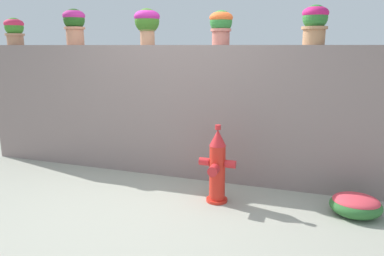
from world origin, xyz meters
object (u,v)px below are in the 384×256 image
flower_bush_left (356,204)px  potted_plant_3 (221,24)px  potted_plant_0 (14,29)px  potted_plant_1 (74,23)px  potted_plant_4 (315,21)px  potted_plant_2 (147,22)px  fire_hydrant (217,167)px

flower_bush_left → potted_plant_3: bearing=157.6°
potted_plant_0 → potted_plant_3: 3.03m
potted_plant_1 → potted_plant_4: bearing=-0.7°
potted_plant_0 → potted_plant_3: size_ratio=0.95×
potted_plant_0 → flower_bush_left: bearing=-7.4°
potted_plant_1 → potted_plant_4: (3.09, -0.04, -0.04)m
potted_plant_2 → potted_plant_4: potted_plant_2 is taller
potted_plant_3 → potted_plant_4: potted_plant_4 is taller
potted_plant_4 → fire_hydrant: 1.89m
potted_plant_2 → potted_plant_3: (0.94, 0.05, -0.04)m
potted_plant_2 → potted_plant_3: 0.94m
potted_plant_2 → flower_bush_left: (2.51, -0.60, -1.83)m
fire_hydrant → flower_bush_left: bearing=4.9°
potted_plant_2 → potted_plant_4: size_ratio=1.06×
potted_plant_0 → potted_plant_2: 2.10m
potted_plant_0 → potted_plant_1: bearing=1.2°
potted_plant_1 → fire_hydrant: size_ratio=0.56×
fire_hydrant → flower_bush_left: 1.43m
potted_plant_2 → flower_bush_left: size_ratio=0.89×
potted_plant_2 → potted_plant_1: bearing=178.6°
potted_plant_4 → flower_bush_left: (0.52, -0.59, -1.79)m
potted_plant_4 → fire_hydrant: (-0.88, -0.71, -1.52)m
flower_bush_left → fire_hydrant: bearing=-175.1°
potted_plant_0 → flower_bush_left: potted_plant_0 is taller
potted_plant_4 → flower_bush_left: size_ratio=0.85×
potted_plant_0 → fire_hydrant: bearing=-12.6°
potted_plant_4 → fire_hydrant: potted_plant_4 is taller
potted_plant_1 → potted_plant_2: size_ratio=1.07×
potted_plant_1 → potted_plant_3: (2.03, 0.03, -0.05)m
potted_plant_0 → potted_plant_1: (1.00, 0.02, 0.07)m
potted_plant_1 → fire_hydrant: bearing=-18.6°
potted_plant_4 → potted_plant_3: bearing=176.7°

